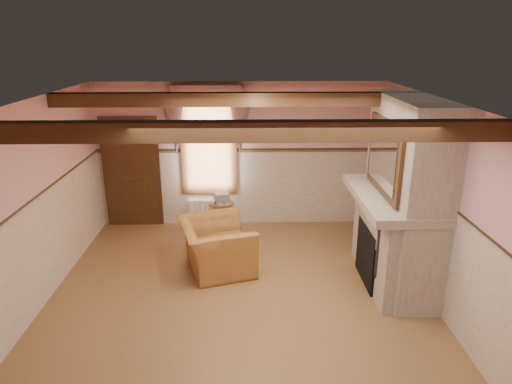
{
  "coord_description": "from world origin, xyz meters",
  "views": [
    {
      "loc": [
        0.12,
        -5.6,
        3.57
      ],
      "look_at": [
        0.26,
        0.8,
        1.39
      ],
      "focal_mm": 32.0,
      "sensor_mm": 36.0,
      "label": 1
    }
  ],
  "objects_px": {
    "radiator": "(207,214)",
    "mantel_clock": "(382,175)",
    "bowl": "(399,196)",
    "armchair": "(216,246)",
    "oil_lamp": "(385,176)",
    "side_table": "(222,216)"
  },
  "relations": [
    {
      "from": "radiator",
      "to": "mantel_clock",
      "type": "relative_size",
      "value": 2.92
    },
    {
      "from": "radiator",
      "to": "bowl",
      "type": "relative_size",
      "value": 1.99
    },
    {
      "from": "armchair",
      "to": "oil_lamp",
      "type": "height_order",
      "value": "oil_lamp"
    },
    {
      "from": "armchair",
      "to": "bowl",
      "type": "bearing_deg",
      "value": -121.35
    },
    {
      "from": "armchair",
      "to": "oil_lamp",
      "type": "xyz_separation_m",
      "value": [
        2.62,
        -0.02,
        1.16
      ]
    },
    {
      "from": "side_table",
      "to": "mantel_clock",
      "type": "distance_m",
      "value": 3.24
    },
    {
      "from": "oil_lamp",
      "to": "bowl",
      "type": "bearing_deg",
      "value": -90.0
    },
    {
      "from": "radiator",
      "to": "oil_lamp",
      "type": "relative_size",
      "value": 2.5
    },
    {
      "from": "armchair",
      "to": "mantel_clock",
      "type": "relative_size",
      "value": 5.07
    },
    {
      "from": "mantel_clock",
      "to": "side_table",
      "type": "bearing_deg",
      "value": 150.53
    },
    {
      "from": "bowl",
      "to": "mantel_clock",
      "type": "height_order",
      "value": "mantel_clock"
    },
    {
      "from": "mantel_clock",
      "to": "armchair",
      "type": "bearing_deg",
      "value": -176.81
    },
    {
      "from": "armchair",
      "to": "bowl",
      "type": "relative_size",
      "value": 3.45
    },
    {
      "from": "oil_lamp",
      "to": "armchair",
      "type": "bearing_deg",
      "value": 179.63
    },
    {
      "from": "side_table",
      "to": "bowl",
      "type": "xyz_separation_m",
      "value": [
        2.61,
        -2.31,
        1.19
      ]
    },
    {
      "from": "bowl",
      "to": "mantel_clock",
      "type": "bearing_deg",
      "value": 90.0
    },
    {
      "from": "radiator",
      "to": "oil_lamp",
      "type": "xyz_separation_m",
      "value": [
        2.9,
        -1.67,
        1.26
      ]
    },
    {
      "from": "bowl",
      "to": "oil_lamp",
      "type": "height_order",
      "value": "oil_lamp"
    },
    {
      "from": "side_table",
      "to": "oil_lamp",
      "type": "bearing_deg",
      "value": -32.1
    },
    {
      "from": "armchair",
      "to": "side_table",
      "type": "bearing_deg",
      "value": -16.91
    },
    {
      "from": "armchair",
      "to": "bowl",
      "type": "distance_m",
      "value": 2.91
    },
    {
      "from": "armchair",
      "to": "side_table",
      "type": "distance_m",
      "value": 1.62
    }
  ]
}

